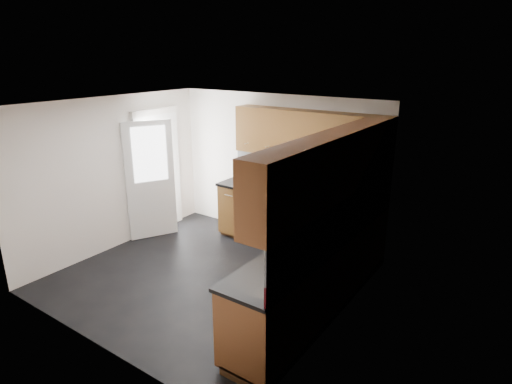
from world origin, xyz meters
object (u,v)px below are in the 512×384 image
Objects in this scene: utensil_pot at (274,180)px; toaster at (374,201)px; gas_hob at (290,192)px; food_processor at (327,224)px.

toaster is (1.71, -0.08, -0.00)m from utensil_pot.
food_processor is at bearing -44.52° from gas_hob.
gas_hob is at bearing 135.48° from food_processor.
toaster is at bearing 4.56° from gas_hob.
toaster is at bearing -2.61° from utensil_pot.
gas_hob is at bearing -175.44° from toaster.
gas_hob is 1.47× the size of utensil_pot.
utensil_pot is 1.34× the size of toaster.
utensil_pot is at bearing 177.39° from toaster.
food_processor is at bearing -40.12° from utensil_pot.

